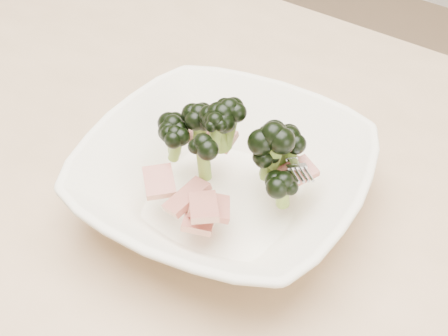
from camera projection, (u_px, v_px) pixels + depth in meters
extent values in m
cube|color=tan|center=(157.00, 165.00, 0.74)|extent=(1.20, 0.80, 0.04)
cylinder|color=tan|center=(87.00, 109.00, 1.44)|extent=(0.06, 0.06, 0.71)
imported|color=white|center=(224.00, 179.00, 0.64)|extent=(0.32, 0.32, 0.07)
cylinder|color=olive|center=(288.00, 160.00, 0.63)|extent=(0.02, 0.03, 0.05)
ellipsoid|color=black|center=(290.00, 137.00, 0.61)|extent=(0.04, 0.04, 0.03)
cylinder|color=olive|center=(267.00, 159.00, 0.61)|extent=(0.03, 0.03, 0.05)
ellipsoid|color=black|center=(269.00, 136.00, 0.59)|extent=(0.04, 0.04, 0.03)
cylinder|color=olive|center=(275.00, 152.00, 0.66)|extent=(0.02, 0.02, 0.03)
ellipsoid|color=black|center=(276.00, 138.00, 0.64)|extent=(0.03, 0.03, 0.03)
cylinder|color=olive|center=(176.00, 149.00, 0.64)|extent=(0.02, 0.01, 0.03)
ellipsoid|color=black|center=(175.00, 134.00, 0.63)|extent=(0.03, 0.03, 0.02)
cylinder|color=olive|center=(215.00, 136.00, 0.61)|extent=(0.01, 0.02, 0.03)
ellipsoid|color=black|center=(215.00, 120.00, 0.60)|extent=(0.03, 0.03, 0.02)
cylinder|color=olive|center=(229.00, 129.00, 0.62)|extent=(0.02, 0.02, 0.04)
ellipsoid|color=black|center=(229.00, 108.00, 0.61)|extent=(0.03, 0.03, 0.03)
cylinder|color=olive|center=(218.00, 134.00, 0.63)|extent=(0.02, 0.02, 0.04)
ellipsoid|color=black|center=(218.00, 114.00, 0.61)|extent=(0.04, 0.04, 0.03)
cylinder|color=olive|center=(282.00, 156.00, 0.64)|extent=(0.02, 0.01, 0.03)
ellipsoid|color=black|center=(283.00, 141.00, 0.63)|extent=(0.04, 0.04, 0.03)
cylinder|color=olive|center=(204.00, 162.00, 0.60)|extent=(0.02, 0.01, 0.04)
ellipsoid|color=black|center=(203.00, 143.00, 0.59)|extent=(0.03, 0.03, 0.03)
cylinder|color=olive|center=(222.00, 136.00, 0.62)|extent=(0.02, 0.02, 0.04)
ellipsoid|color=black|center=(222.00, 120.00, 0.61)|extent=(0.03, 0.03, 0.02)
cylinder|color=olive|center=(267.00, 167.00, 0.61)|extent=(0.01, 0.02, 0.03)
ellipsoid|color=black|center=(267.00, 153.00, 0.60)|extent=(0.03, 0.03, 0.02)
cylinder|color=olive|center=(272.00, 159.00, 0.61)|extent=(0.03, 0.02, 0.05)
ellipsoid|color=black|center=(273.00, 134.00, 0.59)|extent=(0.04, 0.04, 0.03)
cylinder|color=olive|center=(282.00, 196.00, 0.61)|extent=(0.01, 0.02, 0.03)
ellipsoid|color=black|center=(284.00, 181.00, 0.60)|extent=(0.03, 0.03, 0.03)
cylinder|color=olive|center=(200.00, 134.00, 0.65)|extent=(0.02, 0.02, 0.04)
ellipsoid|color=black|center=(199.00, 114.00, 0.63)|extent=(0.04, 0.04, 0.03)
cylinder|color=olive|center=(174.00, 143.00, 0.66)|extent=(0.03, 0.02, 0.04)
ellipsoid|color=black|center=(173.00, 125.00, 0.64)|extent=(0.04, 0.04, 0.03)
cube|color=maroon|center=(282.00, 160.00, 0.64)|extent=(0.05, 0.03, 0.02)
cube|color=maroon|center=(187.00, 197.00, 0.60)|extent=(0.03, 0.05, 0.02)
cube|color=maroon|center=(297.00, 172.00, 0.62)|extent=(0.04, 0.05, 0.01)
cube|color=maroon|center=(201.00, 214.00, 0.60)|extent=(0.05, 0.06, 0.02)
cube|color=maroon|center=(209.00, 206.00, 0.60)|extent=(0.05, 0.05, 0.02)
cube|color=maroon|center=(204.00, 207.00, 0.58)|extent=(0.05, 0.05, 0.01)
cube|color=maroon|center=(211.00, 137.00, 0.66)|extent=(0.06, 0.04, 0.02)
cube|color=maroon|center=(159.00, 181.00, 0.61)|extent=(0.05, 0.05, 0.01)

